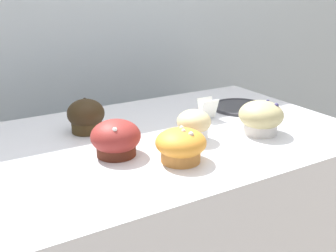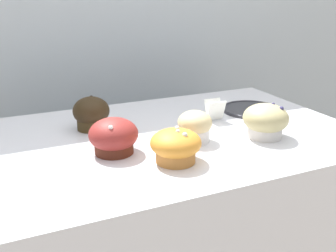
{
  "view_description": "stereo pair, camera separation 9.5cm",
  "coord_description": "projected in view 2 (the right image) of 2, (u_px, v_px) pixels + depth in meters",
  "views": [
    {
      "loc": [
        -0.47,
        -0.83,
        1.32
      ],
      "look_at": [
        -0.02,
        -0.06,
        1.0
      ],
      "focal_mm": 42.0,
      "sensor_mm": 36.0,
      "label": 1
    },
    {
      "loc": [
        -0.39,
        -0.87,
        1.32
      ],
      "look_at": [
        -0.02,
        -0.06,
        1.0
      ],
      "focal_mm": 42.0,
      "sensor_mm": 36.0,
      "label": 2
    }
  ],
  "objects": [
    {
      "name": "wall_back",
      "position": [
        105.0,
        97.0,
        1.56
      ],
      "size": [
        3.2,
        0.1,
        1.8
      ],
      "primitive_type": "cube",
      "color": "#A8B2B7",
      "rests_on": "ground"
    },
    {
      "name": "muffin_front_center",
      "position": [
        265.0,
        121.0,
        0.99
      ],
      "size": [
        0.12,
        0.12,
        0.09
      ],
      "color": "silver",
      "rests_on": "display_counter"
    },
    {
      "name": "muffin_back_left",
      "position": [
        91.0,
        114.0,
        1.05
      ],
      "size": [
        0.1,
        0.1,
        0.09
      ],
      "color": "#3A2D16",
      "rests_on": "display_counter"
    },
    {
      "name": "muffin_back_right",
      "position": [
        195.0,
        126.0,
        0.97
      ],
      "size": [
        0.09,
        0.09,
        0.08
      ],
      "color": "white",
      "rests_on": "display_counter"
    },
    {
      "name": "muffin_front_left",
      "position": [
        114.0,
        137.0,
        0.9
      ],
      "size": [
        0.11,
        0.11,
        0.08
      ],
      "color": "#512115",
      "rests_on": "display_counter"
    },
    {
      "name": "muffin_front_right",
      "position": [
        176.0,
        146.0,
        0.85
      ],
      "size": [
        0.11,
        0.11,
        0.08
      ],
      "color": "#BF7836",
      "rests_on": "display_counter"
    },
    {
      "name": "serving_plate",
      "position": [
        251.0,
        109.0,
        1.21
      ],
      "size": [
        0.18,
        0.18,
        0.01
      ],
      "color": "#2D2D33",
      "rests_on": "display_counter"
    },
    {
      "name": "price_card",
      "position": [
        215.0,
        110.0,
        1.12
      ],
      "size": [
        0.05,
        0.04,
        0.06
      ],
      "color": "white",
      "rests_on": "display_counter"
    }
  ]
}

